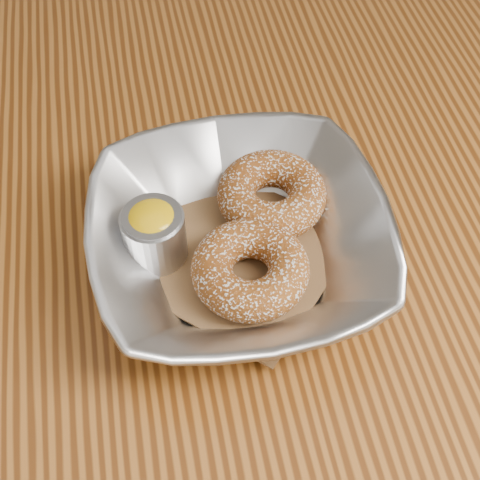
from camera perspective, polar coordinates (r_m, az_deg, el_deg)
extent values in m
cube|color=brown|center=(0.59, -2.29, 0.56)|extent=(1.20, 0.80, 0.04)
imported|color=#B6B8BD|center=(0.52, 0.00, -0.10)|extent=(0.23, 0.23, 0.06)
cube|color=brown|center=(0.54, 0.00, -1.36)|extent=(0.20, 0.20, 0.00)
torus|color=brown|center=(0.55, 2.72, 3.92)|extent=(0.12, 0.12, 0.03)
torus|color=brown|center=(0.51, 0.89, -2.50)|extent=(0.11, 0.11, 0.03)
cylinder|color=#B6B8BD|center=(0.52, -7.30, 0.33)|extent=(0.05, 0.05, 0.05)
cylinder|color=gray|center=(0.52, -7.35, 0.60)|extent=(0.05, 0.05, 0.04)
ellipsoid|color=#F7BC07|center=(0.51, -7.50, 1.55)|extent=(0.04, 0.04, 0.03)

